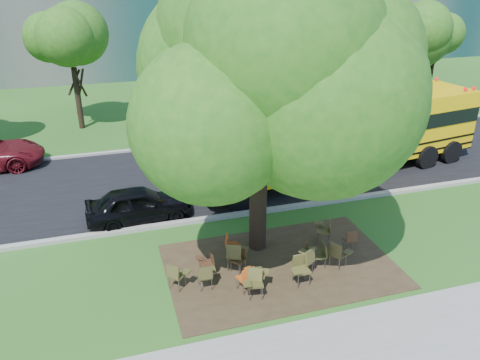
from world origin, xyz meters
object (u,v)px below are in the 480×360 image
object	(u,v)px
chair_5	(300,267)
chair_7	(338,252)
chair_4	(256,276)
chair_0	(206,274)
chair_3	(254,280)
chair_6	(320,252)
chair_9	(239,257)
chair_13	(351,238)
chair_14	(235,253)
chair_15	(325,228)
chair_1	(176,274)
chair_8	(208,261)
main_tree	(260,68)
chair_12	(309,250)
chair_11	(306,259)
chair_2	(247,276)
chair_10	(230,244)
school_bus	(352,130)
black_car	(139,204)

from	to	relation	value
chair_5	chair_7	xyz separation A→B (m)	(1.43, 0.39, -0.02)
chair_7	chair_4	bearing A→B (deg)	-108.78
chair_0	chair_3	world-z (taller)	chair_3
chair_6	chair_9	size ratio (longest dim) A/B	1.05
chair_3	chair_13	bearing A→B (deg)	-150.41
chair_7	chair_14	bearing A→B (deg)	-132.20
chair_13	chair_15	distance (m)	0.91
chair_9	chair_14	world-z (taller)	chair_14
chair_0	chair_14	distance (m)	1.27
chair_5	chair_1	bearing A→B (deg)	-13.74
chair_8	main_tree	bearing A→B (deg)	-63.33
chair_0	chair_7	xyz separation A→B (m)	(4.11, -0.13, 0.05)
main_tree	chair_12	size ratio (longest dim) A/B	11.82
chair_0	chair_5	world-z (taller)	chair_5
main_tree	chair_11	bearing A→B (deg)	-65.55
chair_0	chair_8	bearing A→B (deg)	75.34
chair_7	chair_14	size ratio (longest dim) A/B	0.93
main_tree	chair_5	xyz separation A→B (m)	(0.55, -2.23, -5.33)
chair_5	chair_0	bearing A→B (deg)	-12.41
chair_2	chair_13	world-z (taller)	chair_2
chair_0	chair_14	world-z (taller)	chair_14
chair_8	chair_7	bearing A→B (deg)	-103.37
chair_2	chair_10	bearing A→B (deg)	72.71
chair_11	chair_13	xyz separation A→B (m)	(1.97, 0.85, -0.11)
chair_13	chair_14	distance (m)	3.91
chair_13	chair_14	xyz separation A→B (m)	(-3.91, 0.03, 0.12)
school_bus	chair_9	size ratio (longest dim) A/B	17.38
chair_1	black_car	distance (m)	4.56
chair_6	main_tree	bearing A→B (deg)	50.86
chair_15	chair_10	bearing A→B (deg)	113.60
chair_0	chair_11	world-z (taller)	chair_11
chair_12	black_car	world-z (taller)	black_car
chair_0	chair_4	size ratio (longest dim) A/B	0.91
school_bus	chair_5	world-z (taller)	school_bus
chair_1	chair_11	distance (m)	3.85
chair_2	chair_4	world-z (taller)	chair_4
chair_1	chair_10	distance (m)	2.25
main_tree	chair_12	bearing A→B (deg)	-49.06
main_tree	chair_1	world-z (taller)	main_tree
school_bus	chair_3	distance (m)	10.36
chair_9	chair_12	bearing A→B (deg)	-132.98
chair_3	chair_12	bearing A→B (deg)	-144.65
chair_0	chair_2	distance (m)	1.17
chair_0	chair_3	bearing A→B (deg)	-27.50
chair_6	chair_13	xyz separation A→B (m)	(1.37, 0.55, -0.03)
chair_6	chair_12	distance (m)	0.35
chair_0	chair_12	world-z (taller)	chair_0
school_bus	chair_14	size ratio (longest dim) A/B	14.28
chair_10	chair_11	xyz separation A→B (m)	(1.89, -1.61, 0.09)
chair_3	chair_6	size ratio (longest dim) A/B	1.08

